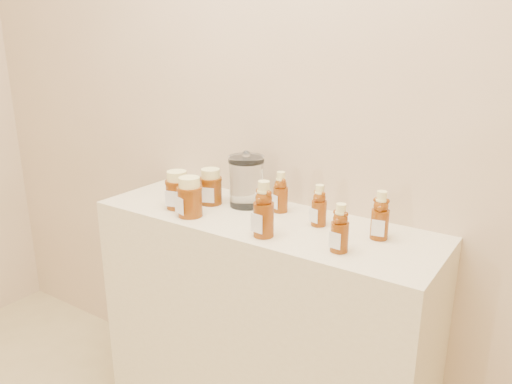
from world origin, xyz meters
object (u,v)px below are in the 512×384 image
Objects in this scene: bear_bottle_back_left at (281,189)px; honey_jar_left at (177,190)px; display_table at (261,334)px; bear_bottle_front_left at (264,205)px; glass_canister at (246,179)px.

bear_bottle_back_left is 1.20× the size of honey_jar_left.
bear_bottle_front_left reaches higher than display_table.
honey_jar_left is at bearing -179.35° from bear_bottle_front_left.
bear_bottle_back_left is 0.36m from honey_jar_left.
bear_bottle_front_left is 1.00× the size of glass_canister.
honey_jar_left is at bearing -139.91° from glass_canister.
bear_bottle_front_left is at bearing -50.01° from bear_bottle_back_left.
glass_canister reaches higher than bear_bottle_back_left.
bear_bottle_front_left is 1.47× the size of honey_jar_left.
display_table is 7.41× the size of bear_bottle_back_left.
bear_bottle_back_left is 0.82× the size of glass_canister.
bear_bottle_back_left is 0.14m from glass_canister.
bear_bottle_front_left is at bearing -44.63° from glass_canister.
display_table is at bearing -33.86° from glass_canister.
display_table is 6.06× the size of glass_canister.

